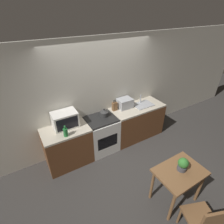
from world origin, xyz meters
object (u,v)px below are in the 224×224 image
bottle (66,132)px  dining_table (179,176)px  stove_range (102,134)px  microwave (65,120)px  kettle (104,113)px  toaster_oven (125,103)px  dining_chair (205,221)px

bottle → dining_table: bearing=-50.6°
dining_table → stove_range: bearing=104.8°
microwave → bottle: (-0.10, -0.31, -0.08)m
kettle → bottle: (-0.99, -0.26, 0.01)m
stove_range → toaster_oven: toaster_oven is taller
stove_range → dining_chair: size_ratio=0.99×
stove_range → kettle: bearing=27.5°
kettle → toaster_oven: bearing=7.7°
stove_range → bottle: bottle is taller
kettle → dining_table: kettle is taller
dining_chair → kettle: bearing=115.0°
stove_range → bottle: (-0.87, -0.20, 0.54)m
toaster_oven → dining_chair: (-0.43, -2.67, -0.52)m
kettle → toaster_oven: toaster_oven is taller
microwave → dining_table: microwave is taller
kettle → dining_table: bearing=-79.0°
dining_table → dining_chair: bearing=-104.9°
toaster_oven → dining_table: bearing=-97.1°
stove_range → dining_table: (0.49, -1.87, 0.18)m
stove_range → dining_table: bearing=-75.2°
bottle → dining_chair: bearing=-62.8°
dining_table → kettle: bearing=101.0°
kettle → dining_chair: kettle is taller
dining_table → dining_chair: (-0.17, -0.66, -0.13)m
bottle → dining_table: bottle is taller
microwave → dining_chair: bearing=-67.4°
stove_range → dining_table: stove_range is taller
microwave → toaster_oven: 1.52m
kettle → microwave: 0.90m
microwave → dining_chair: size_ratio=0.55×
microwave → bottle: 0.34m
dining_table → toaster_oven: bearing=82.9°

